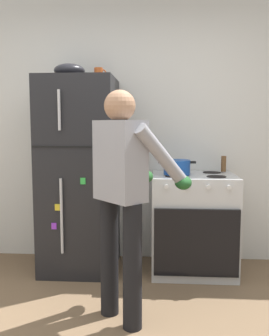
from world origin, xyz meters
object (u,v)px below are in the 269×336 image
refrigerator (80,175)px  pepper_mill (224,164)px  mixing_bowl (69,71)px  person_cook (125,186)px  stove_range (193,223)px  coffee_mug (99,73)px  red_pot (177,167)px

refrigerator → pepper_mill: 1.38m
mixing_bowl → person_cook: bearing=-57.6°
pepper_mill → stove_range: bearing=-145.0°
pepper_mill → refrigerator: bearing=-171.7°
stove_range → person_cook: (-0.56, -0.92, 0.50)m
coffee_mug → pepper_mill: size_ratio=0.74×
mixing_bowl → stove_range: bearing=-0.5°
person_cook → mixing_bowl: (-0.59, 0.93, 0.90)m
pepper_mill → mixing_bowl: mixing_bowl is taller
red_pot → coffee_mug: size_ratio=3.04×
stove_range → mixing_bowl: (-1.15, 0.01, 1.41)m
refrigerator → person_cook: size_ratio=1.12×
pepper_mill → person_cook: bearing=-127.1°
refrigerator → pepper_mill: (1.37, 0.20, 0.10)m
red_pot → pepper_mill: 0.52m
red_pot → pepper_mill: bearing=28.5°
refrigerator → person_cook: 1.06m
pepper_mill → mixing_bowl: bearing=-172.1°
refrigerator → stove_range: size_ratio=1.95×
red_pot → pepper_mill: size_ratio=2.26×
refrigerator → person_cook: (0.51, -0.93, 0.06)m
refrigerator → mixing_bowl: (-0.08, 0.00, 0.96)m
red_pot → mixing_bowl: size_ratio=1.21×
person_cook → mixing_bowl: size_ratio=5.70×
coffee_mug → mixing_bowl: bearing=-169.2°
stove_range → person_cook: 1.19m
coffee_mug → pepper_mill: bearing=7.2°
red_pot → pepper_mill: (0.46, 0.25, 0.01)m
mixing_bowl → coffee_mug: bearing=10.8°
stove_range → coffee_mug: (-0.88, 0.06, 1.39)m
refrigerator → red_pot: size_ratio=5.28×
person_cook → pepper_mill: size_ratio=10.61×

